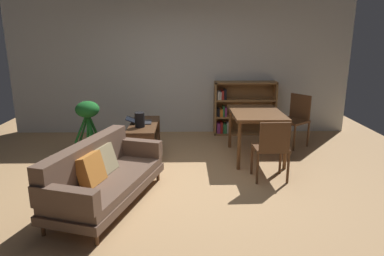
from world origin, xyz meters
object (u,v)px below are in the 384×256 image
Objects in this scene: media_console at (144,140)px; open_laptop at (140,121)px; potted_floor_plant at (88,124)px; dining_table at (256,117)px; dining_chair_near at (272,146)px; desk_speaker at (140,120)px; fabric_couch at (102,175)px; dining_chair_far at (295,117)px; bookshelf at (241,109)px.

open_laptop is (-0.06, 0.07, 0.31)m from media_console.
potted_floor_plant is (-0.93, 0.15, 0.25)m from media_console.
dining_table is 1.36× the size of dining_chair_near.
desk_speaker is 0.20× the size of dining_table.
open_laptop is 0.29m from desk_speaker.
fabric_couch is at bearing -143.56° from dining_table.
fabric_couch is 2.22× the size of dining_chair_near.
desk_speaker is (0.28, 1.43, 0.33)m from fabric_couch.
media_console is 1.24× the size of dining_chair_far.
media_console is at bearing -167.65° from dining_chair_far.
dining_table is 1.25× the size of dining_chair_far.
fabric_couch is 1.66m from media_console.
dining_chair_far is (2.73, 0.51, -0.06)m from open_laptop.
dining_chair_far is (3.60, 0.43, -0.01)m from potted_floor_plant.
bookshelf is at bearing 90.63° from dining_table.
dining_table reaches higher than fabric_couch.
dining_table is (1.86, 0.15, 0.00)m from desk_speaker.
media_console is (0.32, 1.63, -0.07)m from fabric_couch.
dining_table is at bearing -4.26° from potted_floor_plant.
open_laptop is at bearing 96.13° from desk_speaker.
media_console is at bearing -9.22° from potted_floor_plant.
dining_chair_near is 1.79m from dining_chair_far.
potted_floor_plant is 1.07× the size of dining_chair_near.
fabric_couch is 4.43× the size of open_laptop.
potted_floor_plant is at bearing 174.78° from open_laptop.
dining_chair_near reaches higher than dining_table.
open_laptop is at bearing -144.40° from bookshelf.
dining_table is (1.82, -0.05, 0.40)m from media_console.
dining_chair_near is (1.89, -0.80, -0.18)m from desk_speaker.
dining_chair_near is 2.42m from bookshelf.
desk_speaker is 0.98m from potted_floor_plant.
fabric_couch is 1.54× the size of bookshelf.
dining_chair_near is at bearing -88.15° from dining_table.
open_laptop is at bearing -5.22° from potted_floor_plant.
media_console is 4.98× the size of desk_speaker.
fabric_couch is at bearing -124.90° from bookshelf.
dining_chair_far is at bearing -43.98° from bookshelf.
fabric_couch is 2.05× the size of dining_chair_far.
potted_floor_plant reaches higher than dining_table.
potted_floor_plant is (-0.90, 0.36, -0.15)m from desk_speaker.
bookshelf reaches higher than dining_chair_near.
dining_table is (2.14, 1.58, 0.33)m from fabric_couch.
media_console is 0.45m from desk_speaker.
open_laptop is at bearing 130.86° from media_console.
potted_floor_plant is 0.99× the size of dining_chair_far.
bookshelf is (-0.02, 1.46, -0.17)m from dining_table.
dining_chair_near is (1.85, -1.01, 0.21)m from media_console.
potted_floor_plant is (-0.87, 0.08, -0.06)m from open_laptop.
potted_floor_plant is at bearing -173.15° from dining_chair_far.
potted_floor_plant reaches higher than desk_speaker.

